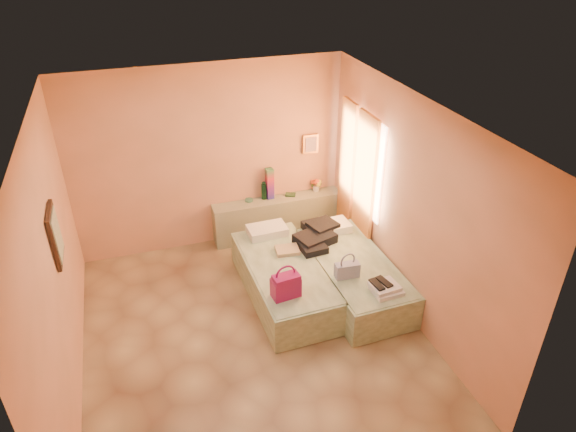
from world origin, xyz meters
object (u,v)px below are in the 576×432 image
Objects in this scene: green_book at (290,195)px; flower_vase at (316,184)px; towel_stack at (387,289)px; headboard_ledge at (278,217)px; water_bottle at (264,191)px; blue_handbag at (347,270)px; bed_left at (284,280)px; magenta_handbag at (286,285)px; bed_right at (352,276)px.

flower_vase is at bearing 27.20° from green_book.
headboard_ledge is at bearing 104.58° from towel_stack.
headboard_ledge is 0.51m from water_bottle.
headboard_ledge is 2.03m from blue_handbag.
towel_stack is (0.63, -2.43, 0.23)m from headboard_ledge.
magenta_handbag reaches higher than bed_left.
flower_vase is (0.87, 0.00, -0.02)m from water_bottle.
green_book is at bearing 63.49° from magenta_handbag.
flower_vase is 0.69× the size of towel_stack.
towel_stack is at bearing -90.96° from flower_vase.
headboard_ledge is at bearing 68.70° from magenta_handbag.
magenta_handbag is at bearing -99.37° from water_bottle.
blue_handbag is (0.86, 0.12, -0.06)m from magenta_handbag.
bed_left is at bearing -96.51° from water_bottle.
blue_handbag is (0.30, -1.99, 0.27)m from headboard_ledge.
blue_handbag is at bearing -63.65° from green_book.
bed_right is 1.85m from flower_vase.
water_bottle reaches higher than towel_stack.
bed_right is at bearing 98.32° from towel_stack.
blue_handbag is (0.68, -0.49, 0.35)m from bed_left.
water_bottle reaches higher than flower_vase.
bed_right is 5.71× the size of towel_stack.
blue_handbag reaches higher than headboard_ledge.
magenta_handbag is at bearing -160.66° from bed_right.
flower_vase is (0.44, 0.02, 0.11)m from green_book.
towel_stack reaches higher than bed_left.
headboard_ledge reaches higher than towel_stack.
blue_handbag is at bearing -76.44° from water_bottle.
bed_left is at bearing 147.96° from blue_handbag.
bed_left is 0.92m from bed_right.
green_book is at bearing 67.26° from bed_left.
magenta_handbag is (-0.56, -2.11, 0.33)m from headboard_ledge.
green_book is at bearing 99.24° from towel_stack.
headboard_ledge is 1.02× the size of bed_left.
green_book is 0.46m from flower_vase.
bed_left is 7.09× the size of water_bottle.
green_book is (0.42, -0.02, -0.13)m from water_bottle.
headboard_ledge is 6.06× the size of magenta_handbag.
blue_handbag reaches higher than towel_stack.
bed_right is 1.23m from magenta_handbag.
water_bottle is at bearing 82.04° from bed_left.
water_bottle is at bearing 74.08° from magenta_handbag.
magenta_handbag is (-0.78, -2.16, -0.00)m from green_book.
headboard_ledge is at bearing 105.70° from bed_right.
green_book is 0.46× the size of magenta_handbag.
water_bottle is (-0.20, 0.07, 0.47)m from headboard_ledge.
magenta_handbag is 1.23m from towel_stack.
bed_left and bed_right have the same top height.
water_bottle is 0.81× the size of towel_stack.
blue_handbag reaches higher than bed_right.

